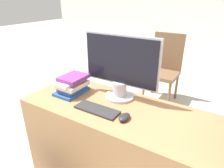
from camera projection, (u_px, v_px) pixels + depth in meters
desk at (118, 149)px, 1.57m from camera, size 1.45×0.57×0.75m
monitor at (120, 68)px, 1.48m from camera, size 0.60×0.23×0.49m
keyboard at (97, 110)px, 1.39m from camera, size 0.32×0.12×0.02m
mouse at (124, 117)px, 1.28m from camera, size 0.06×0.10×0.04m
book_stack at (72, 85)px, 1.62m from camera, size 0.20×0.27×0.15m
far_chair at (165, 65)px, 2.93m from camera, size 0.44×0.44×1.00m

